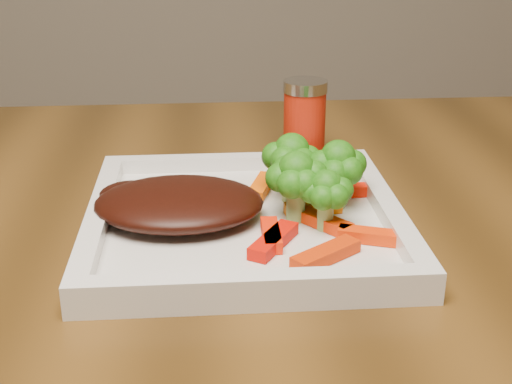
{
  "coord_description": "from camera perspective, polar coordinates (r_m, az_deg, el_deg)",
  "views": [
    {
      "loc": [
        -0.18,
        -0.74,
        1.02
      ],
      "look_at": [
        -0.14,
        -0.18,
        0.79
      ],
      "focal_mm": 50.0,
      "sensor_mm": 36.0,
      "label": 1
    }
  ],
  "objects": [
    {
      "name": "plate",
      "position": [
        0.63,
        -0.91,
        -2.65
      ],
      "size": [
        0.27,
        0.27,
        0.01
      ],
      "primitive_type": "cube",
      "color": "white",
      "rests_on": "dining_table"
    },
    {
      "name": "broccoli_1",
      "position": [
        0.64,
        6.53,
        1.47
      ],
      "size": [
        0.07,
        0.07,
        0.06
      ],
      "primitive_type": null,
      "rotation": [
        0.0,
        0.0,
        -0.17
      ],
      "color": "#2B7914",
      "rests_on": "plate"
    },
    {
      "name": "spice_shaker",
      "position": [
        0.78,
        3.89,
        5.6
      ],
      "size": [
        0.06,
        0.06,
        0.09
      ],
      "primitive_type": "cylinder",
      "rotation": [
        0.0,
        0.0,
        -0.31
      ],
      "color": "#A81B09",
      "rests_on": "dining_table"
    },
    {
      "name": "carrot_1",
      "position": [
        0.59,
        9.31,
        -3.49
      ],
      "size": [
        0.06,
        0.03,
        0.01
      ],
      "primitive_type": "cube",
      "rotation": [
        0.0,
        0.0,
        -0.34
      ],
      "color": "#E93103",
      "rests_on": "plate"
    },
    {
      "name": "broccoli_2",
      "position": [
        0.59,
        5.62,
        -0.38
      ],
      "size": [
        0.06,
        0.06,
        0.06
      ],
      "primitive_type": null,
      "rotation": [
        0.0,
        0.0,
        0.27
      ],
      "color": "#336911",
      "rests_on": "plate"
    },
    {
      "name": "carrot_5",
      "position": [
        0.61,
        5.41,
        -2.37
      ],
      "size": [
        0.05,
        0.05,
        0.01
      ],
      "primitive_type": "cube",
      "rotation": [
        0.0,
        0.0,
        -0.88
      ],
      "color": "#F03103",
      "rests_on": "plate"
    },
    {
      "name": "carrot_2",
      "position": [
        0.58,
        1.22,
        -3.44
      ],
      "size": [
        0.01,
        0.05,
        0.01
      ],
      "primitive_type": "cube",
      "rotation": [
        0.0,
        0.0,
        1.56
      ],
      "color": "#F72004",
      "rests_on": "plate"
    },
    {
      "name": "carrot_7",
      "position": [
        0.57,
        1.41,
        -3.91
      ],
      "size": [
        0.05,
        0.06,
        0.01
      ],
      "primitive_type": "cube",
      "rotation": [
        0.0,
        0.0,
        1.02
      ],
      "color": "red",
      "rests_on": "plate"
    },
    {
      "name": "carrot_0",
      "position": [
        0.55,
        5.61,
        -4.99
      ],
      "size": [
        0.06,
        0.05,
        0.01
      ],
      "primitive_type": "cube",
      "rotation": [
        0.0,
        0.0,
        0.64
      ],
      "color": "red",
      "rests_on": "plate"
    },
    {
      "name": "steak",
      "position": [
        0.62,
        -6.17,
        -0.89
      ],
      "size": [
        0.15,
        0.12,
        0.03
      ],
      "primitive_type": "ellipsoid",
      "rotation": [
        0.0,
        0.0,
        -0.05
      ],
      "color": "black",
      "rests_on": "plate"
    },
    {
      "name": "carrot_4",
      "position": [
        0.68,
        0.44,
        0.45
      ],
      "size": [
        0.03,
        0.06,
        0.01
      ],
      "primitive_type": "cube",
      "rotation": [
        0.0,
        0.0,
        1.26
      ],
      "color": "#FD5C04",
      "rests_on": "plate"
    },
    {
      "name": "broccoli_0",
      "position": [
        0.65,
        2.86,
        2.19
      ],
      "size": [
        0.07,
        0.07,
        0.07
      ],
      "primitive_type": null,
      "rotation": [
        0.0,
        0.0,
        0.26
      ],
      "color": "#1F6E12",
      "rests_on": "plate"
    },
    {
      "name": "broccoli_3",
      "position": [
        0.61,
        3.24,
        0.39
      ],
      "size": [
        0.07,
        0.07,
        0.06
      ],
      "primitive_type": null,
      "rotation": [
        0.0,
        0.0,
        -0.12
      ],
      "color": "#336010",
      "rests_on": "plate"
    },
    {
      "name": "carrot_3",
      "position": [
        0.68,
        7.73,
        0.14
      ],
      "size": [
        0.05,
        0.02,
        0.01
      ],
      "primitive_type": "cube",
      "rotation": [
        0.0,
        0.0,
        0.06
      ],
      "color": "#F61B04",
      "rests_on": "plate"
    },
    {
      "name": "carrot_6",
      "position": [
        0.63,
        4.59,
        -1.26
      ],
      "size": [
        0.05,
        0.02,
        0.01
      ],
      "primitive_type": "cube",
      "rotation": [
        0.0,
        0.0,
        0.13
      ],
      "color": "orange",
      "rests_on": "plate"
    }
  ]
}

